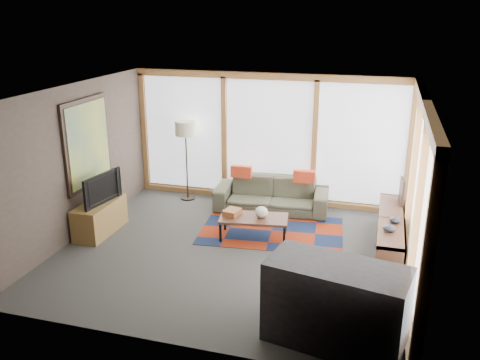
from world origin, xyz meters
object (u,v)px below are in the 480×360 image
(coffee_table, at_px, (254,228))
(television, at_px, (99,188))
(sofa, at_px, (272,195))
(bookshelf, at_px, (390,234))
(tv_console, at_px, (100,217))
(floor_lamp, at_px, (187,161))
(bar_counter, at_px, (336,305))

(coffee_table, height_order, television, television)
(sofa, xyz_separation_m, bookshelf, (2.24, -1.19, -0.03))
(bookshelf, bearing_deg, television, -172.41)
(sofa, distance_m, television, 3.26)
(sofa, height_order, television, television)
(tv_console, bearing_deg, floor_lamp, 66.55)
(sofa, relative_size, television, 2.35)
(bookshelf, relative_size, bar_counter, 1.43)
(sofa, xyz_separation_m, tv_console, (-2.66, -1.85, -0.04))
(floor_lamp, height_order, bookshelf, floor_lamp)
(television, bearing_deg, coffee_table, -69.78)
(floor_lamp, distance_m, coffee_table, 2.40)
(sofa, bearing_deg, floor_lamp, 171.50)
(coffee_table, height_order, bookshelf, bookshelf)
(tv_console, bearing_deg, sofa, 34.82)
(tv_console, distance_m, television, 0.55)
(floor_lamp, bearing_deg, coffee_table, -39.24)
(floor_lamp, xyz_separation_m, television, (-0.84, -1.96, 0.01))
(floor_lamp, xyz_separation_m, coffee_table, (1.79, -1.46, -0.63))
(coffee_table, bearing_deg, television, -169.29)
(coffee_table, height_order, tv_console, tv_console)
(bookshelf, height_order, bar_counter, bar_counter)
(bookshelf, bearing_deg, coffee_table, -176.12)
(bookshelf, xyz_separation_m, tv_console, (-4.90, -0.66, -0.00))
(floor_lamp, distance_m, television, 2.13)
(sofa, height_order, coffee_table, sofa)
(coffee_table, bearing_deg, bookshelf, 3.88)
(sofa, distance_m, bookshelf, 2.53)
(coffee_table, xyz_separation_m, television, (-2.63, -0.50, 0.64))
(coffee_table, distance_m, television, 2.75)
(floor_lamp, relative_size, television, 1.77)
(sofa, xyz_separation_m, coffee_table, (-0.01, -1.34, -0.13))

